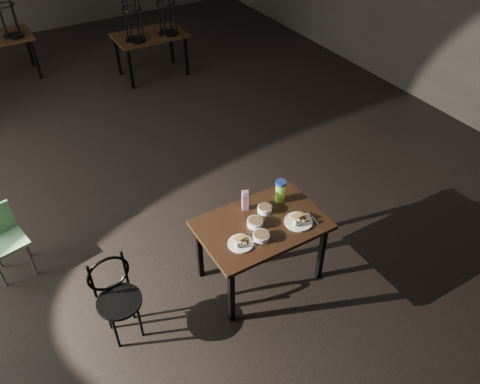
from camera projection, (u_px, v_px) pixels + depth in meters
main_table at (261, 229)px, 4.47m from camera, size 1.20×0.80×0.75m
plate_left at (241, 243)px, 4.20m from camera, size 0.24×0.24×0.08m
plate_right at (299, 221)px, 4.42m from camera, size 0.27×0.27×0.09m
bowl_near at (255, 222)px, 4.38m from camera, size 0.15×0.15×0.06m
bowl_far at (265, 209)px, 4.54m from camera, size 0.14×0.14×0.06m
bowl_big at (261, 236)px, 4.25m from camera, size 0.16×0.16×0.05m
juice_carton at (245, 200)px, 4.51m from camera, size 0.08×0.08×0.24m
water_bottle at (280, 191)px, 4.60m from camera, size 0.13×0.13×0.24m
spoon at (309, 215)px, 4.51m from camera, size 0.05×0.21×0.01m
bentwood_chair at (116, 293)px, 4.10m from camera, size 0.40×0.40×0.84m
school_chair at (3, 236)px, 4.69m from camera, size 0.43×0.43×0.78m
bg_table_right at (150, 35)px, 8.05m from camera, size 1.20×0.80×1.48m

